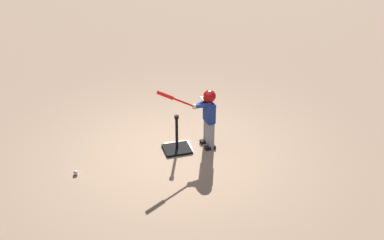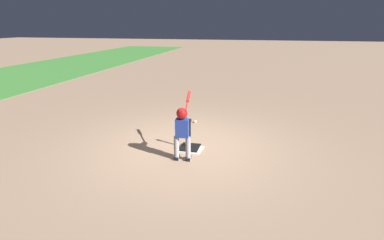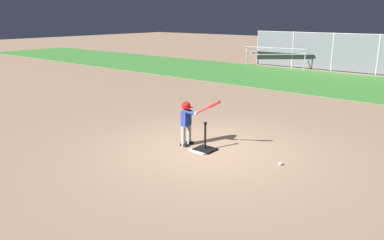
# 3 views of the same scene
# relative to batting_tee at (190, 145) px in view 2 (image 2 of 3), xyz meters

# --- Properties ---
(ground_plane) EXTENTS (90.00, 90.00, 0.00)m
(ground_plane) POSITION_rel_batting_tee_xyz_m (0.08, 0.12, -0.09)
(ground_plane) COLOR #93755B
(home_plate) EXTENTS (0.48, 0.48, 0.02)m
(home_plate) POSITION_rel_batting_tee_xyz_m (-0.04, -0.05, -0.08)
(home_plate) COLOR white
(home_plate) RESTS_ON ground_plane
(batting_tee) EXTENTS (0.45, 0.41, 0.67)m
(batting_tee) POSITION_rel_batting_tee_xyz_m (0.00, 0.00, 0.00)
(batting_tee) COLOR black
(batting_tee) RESTS_ON ground_plane
(batter_child) EXTENTS (1.02, 0.34, 1.20)m
(batter_child) POSITION_rel_batting_tee_xyz_m (-0.53, 0.02, 0.59)
(batter_child) COLOR gray
(batter_child) RESTS_ON ground_plane
(baseball) EXTENTS (0.07, 0.07, 0.07)m
(baseball) POSITION_rel_batting_tee_xyz_m (1.75, 0.27, -0.05)
(baseball) COLOR white
(baseball) RESTS_ON ground_plane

